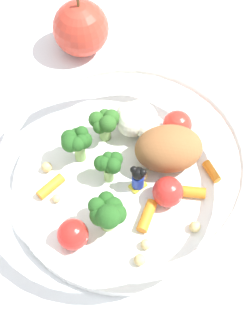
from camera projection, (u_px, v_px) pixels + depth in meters
ground_plane at (114, 185)px, 0.55m from camera, size 2.40×2.40×0.00m
food_container at (130, 163)px, 0.53m from camera, size 0.25×0.25×0.07m
loose_apple at (81, 28)px, 0.63m from camera, size 0.07×0.07×0.08m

